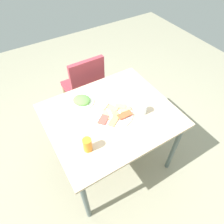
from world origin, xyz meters
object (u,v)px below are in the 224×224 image
Objects in this scene: dining_table at (111,120)px; salad_plate_greens at (82,100)px; drinking_glass at (143,109)px; soda_can at (87,145)px; dining_chair at (85,85)px; pide_platter at (114,114)px; fork at (144,101)px; paper_napkin at (143,100)px; spoon at (142,99)px.

salad_plate_greens reaches higher than dining_table.
drinking_glass reaches higher than salad_plate_greens.
dining_chair is at bearing 66.58° from soda_can.
pide_platter reaches higher than dining_table.
drinking_glass is (0.25, -0.13, 0.13)m from dining_table.
pide_platter is 2.07× the size of fork.
pide_platter is 0.33m from salad_plate_greens.
fork is (0.67, 0.19, -0.06)m from soda_can.
drinking_glass is 0.59× the size of fork.
drinking_glass is 0.80× the size of paper_napkin.
paper_napkin is at bearing -71.53° from dining_chair.
paper_napkin is at bearing -105.57° from spoon.
drinking_glass is 0.15m from fork.
soda_can is (-0.42, -0.96, 0.32)m from dining_chair.
drinking_glass reaches higher than spoon.
dining_table is 11.34× the size of drinking_glass.
salad_plate_greens is 2.27× the size of drinking_glass.
soda_can is (-0.33, -0.21, 0.15)m from dining_table.
paper_napkin is (0.25, -0.76, 0.26)m from dining_chair.
fork is at bearing -105.57° from spoon.
drinking_glass is at bearing -130.16° from paper_napkin.
spoon is at bearing -71.11° from dining_chair.
salad_plate_greens is at bearing 151.11° from paper_napkin.
fork is at bearing 15.42° from soda_can.
fork and spoon have the same top height.
dining_chair reaches higher than soda_can.
fork is (0.49, -0.29, -0.02)m from salad_plate_greens.
dining_chair reaches higher than spoon.
drinking_glass is 0.17m from spoon.
fork is (0.25, -0.78, 0.26)m from dining_chair.
paper_napkin is 0.74× the size of fork.
pide_platter is at bearing 154.05° from drinking_glass.
salad_plate_greens is at bearing 137.16° from spoon.
soda_can is 0.71× the size of spoon.
salad_plate_greens is 1.83× the size of paper_napkin.
dining_table is 8.93× the size of soda_can.
dining_table is 6.72× the size of fork.
spoon is (0.00, 0.02, 0.00)m from paper_napkin.
soda_can is 0.58m from drinking_glass.
salad_plate_greens is 0.56m from spoon.
spoon reaches higher than paper_napkin.
dining_chair is 4.19× the size of salad_plate_greens.
dining_chair reaches higher than pide_platter.
drinking_glass is at bearing -152.26° from fork.
dining_chair is at bearing 99.92° from drinking_glass.
spoon is at bearing -27.26° from salad_plate_greens.
paper_napkin reaches higher than dining_table.
dining_chair reaches higher than drinking_glass.
dining_chair reaches higher than fork.
spoon is at bearing 1.27° from dining_table.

